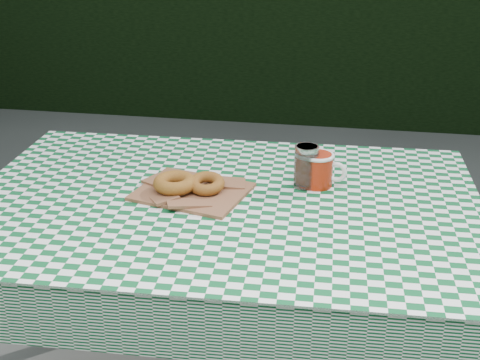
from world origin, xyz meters
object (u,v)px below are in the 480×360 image
Objects in this scene: table at (225,324)px; drinking_glass at (306,166)px; paper_bag at (192,191)px; coffee_mug at (317,170)px.

drinking_glass is (0.20, 0.12, 0.44)m from table.
drinking_glass reaches higher than paper_bag.
table is at bearing -149.26° from drinking_glass.
drinking_glass is at bearing 29.02° from table.
coffee_mug reaches higher than table.
coffee_mug is at bearing 21.00° from drinking_glass.
drinking_glass is at bearing 18.00° from paper_bag.
paper_bag is at bearing -162.00° from drinking_glass.
coffee_mug is at bearing 18.28° from paper_bag.
paper_bag is (-0.09, 0.03, 0.39)m from table.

